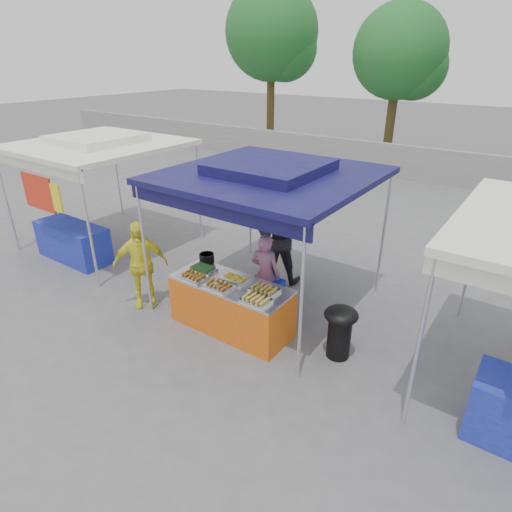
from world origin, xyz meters
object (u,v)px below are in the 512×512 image
Objects in this scene: cooking_pot at (207,258)px; customer_person at (140,265)px; vendor_table at (231,306)px; wok_burner at (340,328)px; helper_man at (279,237)px; vendor_woman at (265,274)px.

customer_person reaches higher than cooking_pot.
cooking_pot is (-0.81, 0.36, 0.50)m from vendor_table.
vendor_table is 1.25× the size of customer_person.
wok_burner is 0.52× the size of customer_person.
vendor_table is 7.72× the size of cooking_pot.
customer_person is (-1.46, -2.22, -0.13)m from helper_man.
helper_man is (-2.04, 1.54, 0.43)m from wok_burner.
vendor_woman is (0.96, 0.40, -0.20)m from cooking_pot.
helper_man reaches higher than wok_burner.
wok_burner is 3.59m from customer_person.
vendor_table is 1.79m from wok_burner.
cooking_pot reaches higher than vendor_table.
helper_man is at bearing -77.69° from vendor_woman.
helper_man is (-0.44, 1.14, 0.20)m from vendor_woman.
customer_person is (-0.95, -0.68, -0.12)m from cooking_pot.
vendor_table is at bearing -23.95° from cooking_pot.
cooking_pot is 1.17m from customer_person.
vendor_table is 0.83m from vendor_woman.
vendor_woman reaches higher than vendor_table.
wok_burner is (1.76, 0.35, 0.07)m from vendor_table.
cooking_pot is at bearing 13.31° from vendor_woman.
vendor_table is at bearing 173.85° from wok_burner.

